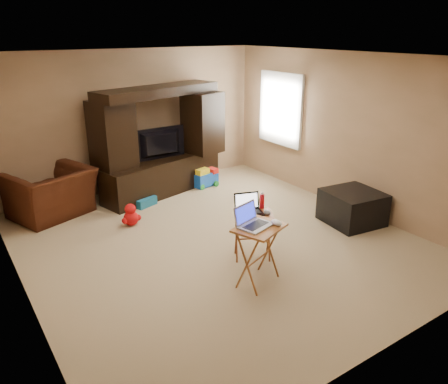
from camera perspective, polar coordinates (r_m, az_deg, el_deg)
floor at (r=6.22m, az=-1.04°, el=-6.38°), size 5.50×5.50×0.00m
ceiling at (r=5.55m, az=-1.21°, el=17.29°), size 5.50×5.50×0.00m
wall_back at (r=8.14m, az=-11.84°, el=9.06°), size 5.00×0.00×5.00m
wall_front at (r=3.89m, az=21.59°, el=-4.77°), size 5.00×0.00×5.00m
wall_left at (r=4.94m, az=-26.25°, el=-0.15°), size 0.00×5.50×5.50m
wall_right at (r=7.38m, az=15.54°, el=7.57°), size 0.00×5.50×5.50m
window_pane at (r=8.40m, az=7.49°, el=10.71°), size 0.00×1.20×1.20m
window_frame at (r=8.39m, az=7.39°, el=10.70°), size 0.06×1.14×1.34m
entertainment_center at (r=7.81m, az=-8.25°, el=6.55°), size 2.40×1.12×1.90m
television at (r=7.78m, az=-8.09°, el=6.21°), size 0.97×0.14×0.56m
recliner at (r=7.41m, az=-21.64°, el=-0.15°), size 1.44×1.35×0.76m
child_rocker at (r=7.48m, az=-10.80°, el=0.17°), size 0.50×0.54×0.51m
plush_toy at (r=6.77m, az=-12.09°, el=-2.88°), size 0.32×0.26×0.35m
push_toy at (r=8.27m, az=-2.49°, el=2.01°), size 0.56×0.46×0.37m
ottoman at (r=6.97m, az=16.43°, el=-1.91°), size 0.87×0.87×0.50m
tray_table_left at (r=5.11m, az=4.53°, el=-8.21°), size 0.68×0.61×0.72m
tray_table_right at (r=5.66m, az=3.77°, el=-5.73°), size 0.61×0.58×0.63m
laptop_left at (r=4.91m, az=4.20°, el=-3.25°), size 0.45×0.40×0.24m
laptop_right at (r=5.47m, az=3.42°, el=-1.68°), size 0.40×0.36×0.24m
mouse_left at (r=5.00m, az=6.87°, el=-3.99°), size 0.11×0.16×0.06m
mouse_right at (r=5.51m, az=5.69°, el=-2.66°), size 0.12×0.15×0.05m
water_bottle at (r=5.66m, az=4.98°, el=-1.19°), size 0.06×0.06×0.19m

